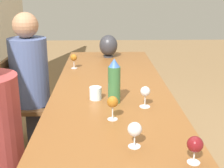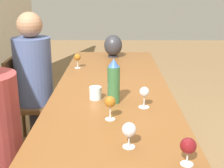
{
  "view_description": "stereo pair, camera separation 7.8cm",
  "coord_description": "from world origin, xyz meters",
  "px_view_note": "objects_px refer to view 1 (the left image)",
  "views": [
    {
      "loc": [
        -2.11,
        0.06,
        1.51
      ],
      "look_at": [
        -0.1,
        0.0,
        0.88
      ],
      "focal_mm": 50.0,
      "sensor_mm": 36.0,
      "label": 1
    },
    {
      "loc": [
        -2.11,
        -0.02,
        1.51
      ],
      "look_at": [
        -0.1,
        0.0,
        0.88
      ],
      "focal_mm": 50.0,
      "sensor_mm": 36.0,
      "label": 2
    }
  ],
  "objects_px": {
    "wine_glass_2": "(145,92)",
    "person_far": "(31,79)",
    "wine_glass_0": "(135,130)",
    "water_tumbler": "(96,93)",
    "wine_glass_1": "(195,145)",
    "wine_glass_4": "(74,58)",
    "water_bottle": "(114,82)",
    "wine_glass_3": "(113,103)",
    "chair_far": "(24,101)",
    "vase": "(108,46)"
  },
  "relations": [
    {
      "from": "chair_far",
      "to": "person_far",
      "type": "xyz_separation_m",
      "value": [
        0.0,
        -0.08,
        0.22
      ]
    },
    {
      "from": "water_bottle",
      "to": "vase",
      "type": "bearing_deg",
      "value": 0.5
    },
    {
      "from": "water_tumbler",
      "to": "wine_glass_4",
      "type": "distance_m",
      "value": 0.87
    },
    {
      "from": "wine_glass_0",
      "to": "chair_far",
      "type": "bearing_deg",
      "value": 31.68
    },
    {
      "from": "wine_glass_4",
      "to": "person_far",
      "type": "distance_m",
      "value": 0.44
    },
    {
      "from": "vase",
      "to": "person_far",
      "type": "distance_m",
      "value": 0.92
    },
    {
      "from": "wine_glass_3",
      "to": "chair_far",
      "type": "relative_size",
      "value": 0.16
    },
    {
      "from": "chair_far",
      "to": "person_far",
      "type": "height_order",
      "value": "person_far"
    },
    {
      "from": "water_bottle",
      "to": "water_tumbler",
      "type": "relative_size",
      "value": 3.43
    },
    {
      "from": "water_bottle",
      "to": "wine_glass_3",
      "type": "bearing_deg",
      "value": 176.06
    },
    {
      "from": "person_far",
      "to": "vase",
      "type": "bearing_deg",
      "value": -53.22
    },
    {
      "from": "wine_glass_2",
      "to": "wine_glass_1",
      "type": "bearing_deg",
      "value": -169.2
    },
    {
      "from": "water_bottle",
      "to": "person_far",
      "type": "height_order",
      "value": "person_far"
    },
    {
      "from": "wine_glass_0",
      "to": "wine_glass_4",
      "type": "bearing_deg",
      "value": 15.49
    },
    {
      "from": "water_bottle",
      "to": "wine_glass_4",
      "type": "distance_m",
      "value": 0.97
    },
    {
      "from": "chair_far",
      "to": "wine_glass_2",
      "type": "bearing_deg",
      "value": -132.69
    },
    {
      "from": "wine_glass_0",
      "to": "chair_far",
      "type": "relative_size",
      "value": 0.14
    },
    {
      "from": "water_bottle",
      "to": "person_far",
      "type": "bearing_deg",
      "value": 41.09
    },
    {
      "from": "wine_glass_2",
      "to": "person_far",
      "type": "relative_size",
      "value": 0.1
    },
    {
      "from": "wine_glass_4",
      "to": "chair_far",
      "type": "xyz_separation_m",
      "value": [
        -0.06,
        0.47,
        -0.39
      ]
    },
    {
      "from": "wine_glass_3",
      "to": "wine_glass_0",
      "type": "bearing_deg",
      "value": -163.74
    },
    {
      "from": "wine_glass_1",
      "to": "wine_glass_3",
      "type": "height_order",
      "value": "wine_glass_3"
    },
    {
      "from": "vase",
      "to": "chair_far",
      "type": "bearing_deg",
      "value": 123.92
    },
    {
      "from": "water_bottle",
      "to": "wine_glass_3",
      "type": "distance_m",
      "value": 0.28
    },
    {
      "from": "wine_glass_1",
      "to": "wine_glass_2",
      "type": "distance_m",
      "value": 0.67
    },
    {
      "from": "water_bottle",
      "to": "chair_far",
      "type": "relative_size",
      "value": 0.33
    },
    {
      "from": "water_tumbler",
      "to": "wine_glass_0",
      "type": "relative_size",
      "value": 0.68
    },
    {
      "from": "wine_glass_2",
      "to": "wine_glass_4",
      "type": "height_order",
      "value": "same"
    },
    {
      "from": "water_tumbler",
      "to": "wine_glass_2",
      "type": "height_order",
      "value": "wine_glass_2"
    },
    {
      "from": "water_tumbler",
      "to": "wine_glass_2",
      "type": "relative_size",
      "value": 0.63
    },
    {
      "from": "wine_glass_3",
      "to": "person_far",
      "type": "height_order",
      "value": "person_far"
    },
    {
      "from": "water_tumbler",
      "to": "wine_glass_0",
      "type": "distance_m",
      "value": 0.69
    },
    {
      "from": "wine_glass_0",
      "to": "water_tumbler",
      "type": "bearing_deg",
      "value": 16.69
    },
    {
      "from": "wine_glass_0",
      "to": "wine_glass_2",
      "type": "height_order",
      "value": "wine_glass_2"
    },
    {
      "from": "person_far",
      "to": "wine_glass_0",
      "type": "bearing_deg",
      "value": -150.69
    },
    {
      "from": "wine_glass_2",
      "to": "chair_far",
      "type": "bearing_deg",
      "value": 47.31
    },
    {
      "from": "person_far",
      "to": "water_tumbler",
      "type": "bearing_deg",
      "value": -141.91
    },
    {
      "from": "wine_glass_0",
      "to": "wine_glass_1",
      "type": "relative_size",
      "value": 1.01
    },
    {
      "from": "wine_glass_2",
      "to": "wine_glass_4",
      "type": "relative_size",
      "value": 1.0
    },
    {
      "from": "water_bottle",
      "to": "vase",
      "type": "xyz_separation_m",
      "value": [
        1.38,
        0.01,
        -0.02
      ]
    },
    {
      "from": "vase",
      "to": "chair_far",
      "type": "xyz_separation_m",
      "value": [
        -0.54,
        0.8,
        -0.42
      ]
    },
    {
      "from": "water_tumbler",
      "to": "person_far",
      "type": "distance_m",
      "value": 1.0
    },
    {
      "from": "wine_glass_2",
      "to": "person_far",
      "type": "bearing_deg",
      "value": 44.93
    },
    {
      "from": "water_tumbler",
      "to": "wine_glass_4",
      "type": "relative_size",
      "value": 0.63
    },
    {
      "from": "wine_glass_2",
      "to": "wine_glass_3",
      "type": "height_order",
      "value": "wine_glass_3"
    },
    {
      "from": "wine_glass_2",
      "to": "wine_glass_3",
      "type": "xyz_separation_m",
      "value": [
        -0.19,
        0.21,
        0.01
      ]
    },
    {
      "from": "water_tumbler",
      "to": "wine_glass_2",
      "type": "bearing_deg",
      "value": -115.37
    },
    {
      "from": "water_bottle",
      "to": "water_tumbler",
      "type": "bearing_deg",
      "value": 62.98
    },
    {
      "from": "wine_glass_3",
      "to": "wine_glass_4",
      "type": "bearing_deg",
      "value": 15.27
    },
    {
      "from": "wine_glass_1",
      "to": "wine_glass_4",
      "type": "height_order",
      "value": "wine_glass_4"
    }
  ]
}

